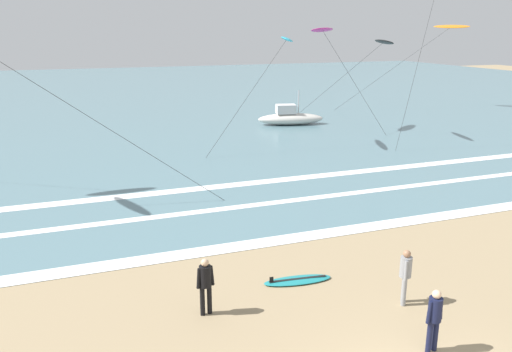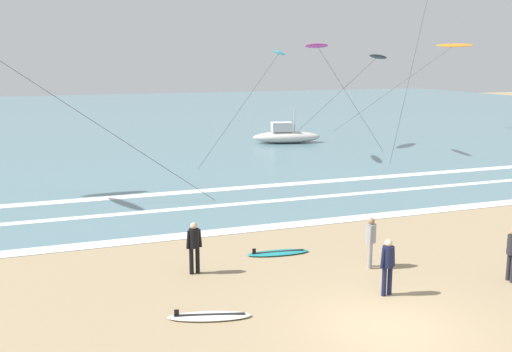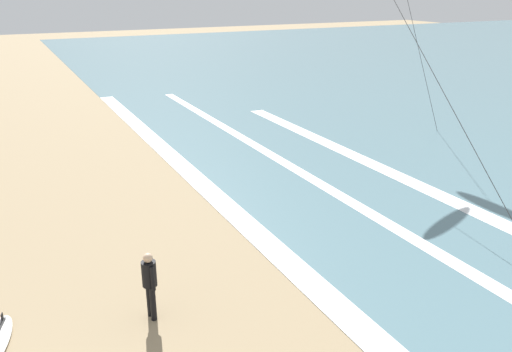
% 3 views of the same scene
% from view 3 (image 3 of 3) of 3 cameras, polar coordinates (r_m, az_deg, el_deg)
% --- Properties ---
extents(wave_foam_shoreline, '(53.13, 0.81, 0.01)m').
position_cam_3_polar(wave_foam_shoreline, '(12.35, 9.44, -14.41)').
color(wave_foam_shoreline, white).
rests_on(wave_foam_shoreline, ocean_surface).
extents(surfer_left_far, '(0.51, 0.32, 1.60)m').
position_cam_3_polar(surfer_left_far, '(11.75, -11.52, -11.03)').
color(surfer_left_far, black).
rests_on(surfer_left_far, ground).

